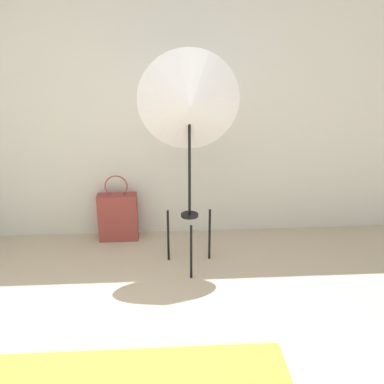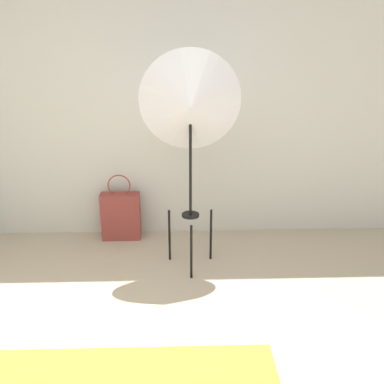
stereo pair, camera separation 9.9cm
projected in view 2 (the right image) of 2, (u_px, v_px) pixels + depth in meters
name	position (u px, v px, depth m)	size (l,w,h in m)	color
wall_back	(141.00, 97.00, 3.97)	(8.00, 0.05, 2.60)	beige
photo_umbrella	(190.00, 105.00, 3.32)	(0.79, 0.36, 1.76)	black
tote_bag	(121.00, 216.00, 4.19)	(0.36, 0.14, 0.63)	brown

